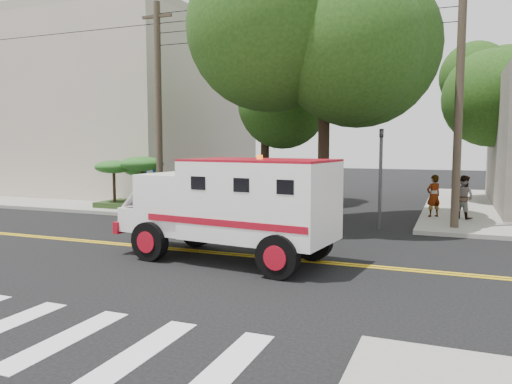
% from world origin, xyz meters
% --- Properties ---
extents(ground, '(100.00, 100.00, 0.00)m').
position_xyz_m(ground, '(0.00, 0.00, 0.00)').
color(ground, black).
rests_on(ground, ground).
extents(sidewalk_nw, '(17.00, 17.00, 0.15)m').
position_xyz_m(sidewalk_nw, '(-13.50, 13.50, 0.07)').
color(sidewalk_nw, gray).
rests_on(sidewalk_nw, ground).
extents(building_left, '(16.00, 14.00, 10.00)m').
position_xyz_m(building_left, '(-15.50, 15.00, 5.15)').
color(building_left, '#B7AB96').
rests_on(building_left, sidewalk_nw).
extents(utility_pole_left, '(0.28, 0.28, 9.00)m').
position_xyz_m(utility_pole_left, '(-5.60, 6.00, 4.50)').
color(utility_pole_left, '#382D23').
rests_on(utility_pole_left, ground).
extents(utility_pole_right, '(0.28, 0.28, 9.00)m').
position_xyz_m(utility_pole_right, '(6.30, 6.20, 4.50)').
color(utility_pole_right, '#382D23').
rests_on(utility_pole_right, ground).
extents(tree_main, '(6.08, 5.70, 9.85)m').
position_xyz_m(tree_main, '(1.94, 6.21, 7.20)').
color(tree_main, black).
rests_on(tree_main, ground).
extents(tree_left, '(4.48, 4.20, 7.70)m').
position_xyz_m(tree_left, '(-2.68, 11.79, 5.73)').
color(tree_left, black).
rests_on(tree_left, ground).
extents(traffic_signal, '(0.15, 0.18, 3.60)m').
position_xyz_m(traffic_signal, '(3.80, 5.60, 2.23)').
color(traffic_signal, '#3F3F42').
rests_on(traffic_signal, ground).
extents(accessibility_sign, '(0.45, 0.10, 2.02)m').
position_xyz_m(accessibility_sign, '(-6.20, 6.17, 1.37)').
color(accessibility_sign, '#3F3F42').
rests_on(accessibility_sign, ground).
extents(palm_planter, '(3.52, 2.63, 2.36)m').
position_xyz_m(palm_planter, '(-7.44, 6.62, 1.65)').
color(palm_planter, '#1E3314').
rests_on(palm_planter, sidewalk_nw).
extents(armored_truck, '(6.13, 2.98, 2.69)m').
position_xyz_m(armored_truck, '(0.91, -0.66, 1.53)').
color(armored_truck, white).
rests_on(armored_truck, ground).
extents(pedestrian_a, '(0.73, 0.70, 1.69)m').
position_xyz_m(pedestrian_a, '(5.50, 8.60, 1.00)').
color(pedestrian_a, gray).
rests_on(pedestrian_a, sidewalk_ne).
extents(pedestrian_b, '(1.05, 1.01, 1.70)m').
position_xyz_m(pedestrian_b, '(6.61, 8.52, 1.00)').
color(pedestrian_b, gray).
rests_on(pedestrian_b, sidewalk_ne).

